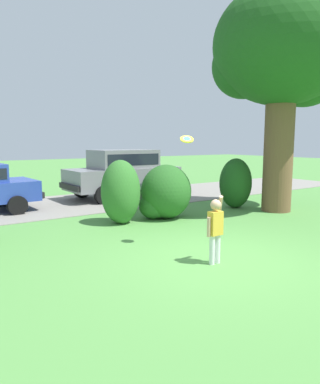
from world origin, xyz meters
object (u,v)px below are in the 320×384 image
Objects in this scene: oak_tree_large at (284,54)px; child_thrower at (215,226)px; frisbee at (187,139)px; parked_suv at (124,171)px.

child_thrower is at bearing -152.56° from oak_tree_large.
frisbee reaches higher than child_thrower.
oak_tree_large reaches higher than parked_suv.
parked_suv is 15.54× the size of frisbee.
parked_suv is at bearing 73.36° from child_thrower.
frisbee is (-5.08, -1.60, -2.65)m from oak_tree_large.
child_thrower is 1.98m from frisbee.
oak_tree_large is at bearing -60.20° from parked_suv.
oak_tree_large is at bearing 27.44° from child_thrower.
oak_tree_large is 7.33m from child_thrower.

